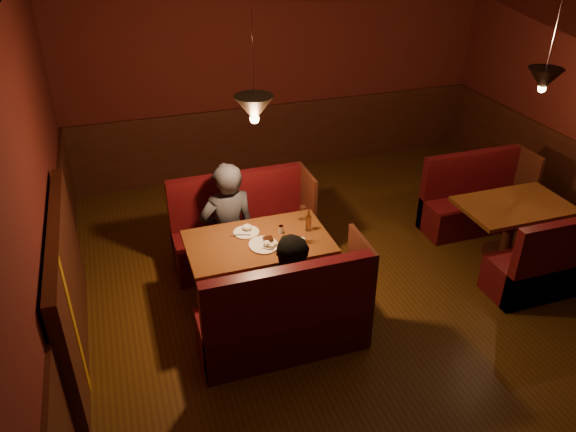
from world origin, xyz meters
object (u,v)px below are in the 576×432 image
object	(u,v)px
main_bench_far	(243,235)
diner_a	(227,206)
main_bench_near	(287,324)
second_bench_near	(555,267)
diner_b	(296,275)
second_bench_far	(473,204)
main_table	(260,255)
second_table	(512,218)

from	to	relation	value
main_bench_far	diner_a	xyz separation A→B (m)	(-0.20, -0.19, 0.50)
main_bench_near	diner_a	bearing A→B (deg)	98.26
second_bench_near	diner_b	bearing A→B (deg)	176.73
main_bench_near	diner_b	distance (m)	0.45
second_bench_far	second_bench_near	world-z (taller)	same
main_table	second_table	xyz separation A→B (m)	(2.88, -0.08, -0.07)
main_bench_far	second_bench_far	distance (m)	2.89
diner_a	main_table	bearing A→B (deg)	101.95
main_bench_near	second_table	size ratio (longest dim) A/B	1.27
main_table	diner_b	xyz separation A→B (m)	(0.15, -0.63, 0.16)
main_table	second_bench_near	distance (m)	3.02
main_bench_near	main_bench_far	bearing A→B (deg)	90.00
main_bench_far	main_table	bearing A→B (deg)	-91.15
main_bench_far	second_bench_near	distance (m)	3.29
main_bench_far	diner_a	distance (m)	0.57
main_bench_far	second_bench_far	xyz separation A→B (m)	(2.89, -0.14, -0.03)
main_bench_near	diner_a	size ratio (longest dim) A/B	0.91
second_bench_near	diner_b	distance (m)	2.79
main_bench_far	diner_a	bearing A→B (deg)	-136.52
main_bench_far	diner_b	distance (m)	1.47
second_table	second_bench_near	world-z (taller)	second_bench_near
main_table	second_bench_far	distance (m)	2.99
second_bench_far	diner_a	size ratio (longest dim) A/B	0.79
second_bench_far	second_bench_near	bearing A→B (deg)	-90.00
second_bench_near	main_table	bearing A→B (deg)	164.84
main_bench_far	main_bench_near	size ratio (longest dim) A/B	1.00
second_table	diner_a	world-z (taller)	diner_a
second_bench_near	diner_a	bearing A→B (deg)	155.98
main_table	main_bench_near	world-z (taller)	main_bench_near
diner_a	main_bench_far	bearing A→B (deg)	-141.84
main_table	main_bench_far	size ratio (longest dim) A/B	0.91
main_table	diner_b	size ratio (longest dim) A/B	0.94
second_bench_near	diner_a	size ratio (longest dim) A/B	0.79
main_table	second_bench_near	world-z (taller)	main_table
second_table	main_bench_far	bearing A→B (deg)	163.38
main_bench_near	diner_a	world-z (taller)	diner_a
diner_b	second_bench_near	bearing A→B (deg)	-28.25
second_table	main_bench_near	bearing A→B (deg)	-166.21
second_bench_near	second_table	bearing A→B (deg)	92.20
second_table	second_bench_far	xyz separation A→B (m)	(0.03, 0.71, -0.20)
main_bench_far	main_bench_near	distance (m)	1.56
second_bench_far	main_bench_far	bearing A→B (deg)	177.13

